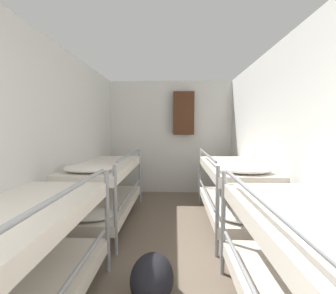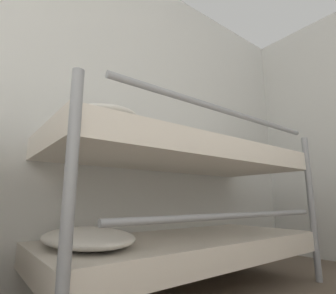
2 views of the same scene
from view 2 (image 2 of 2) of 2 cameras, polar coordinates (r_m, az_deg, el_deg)
wall_left at (r=1.83m, az=-28.33°, el=11.36°), size 0.06×5.22×2.44m
bunk_stack_left_far at (r=1.67m, az=2.63°, el=-11.03°), size 0.77×1.78×1.06m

